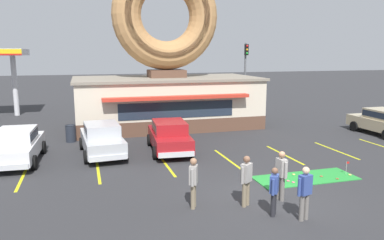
{
  "coord_description": "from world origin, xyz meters",
  "views": [
    {
      "loc": [
        -5.96,
        -10.99,
        5.0
      ],
      "look_at": [
        -1.29,
        5.0,
        2.0
      ],
      "focal_mm": 35.0,
      "sensor_mm": 36.0,
      "label": 1
    }
  ],
  "objects": [
    {
      "name": "parking_stripe_far_right",
      "position": [
        9.49,
        5.0,
        0.0
      ],
      "size": [
        0.12,
        3.6,
        0.01
      ],
      "primitive_type": "cube",
      "color": "yellow",
      "rests_on": "ground"
    },
    {
      "name": "mini_donut_far_centre",
      "position": [
        3.61,
        1.08,
        0.05
      ],
      "size": [
        0.13,
        0.13,
        0.04
      ],
      "primitive_type": "torus",
      "color": "brown",
      "rests_on": "putting_mat"
    },
    {
      "name": "trash_bin",
      "position": [
        -6.75,
        10.87,
        0.5
      ],
      "size": [
        0.57,
        0.57,
        0.97
      ],
      "color": "#232833",
      "rests_on": "ground"
    },
    {
      "name": "donut_shop_building",
      "position": [
        -0.47,
        13.94,
        3.74
      ],
      "size": [
        12.3,
        6.75,
        10.96
      ],
      "color": "brown",
      "rests_on": "ground"
    },
    {
      "name": "mini_donut_near_left",
      "position": [
        3.18,
        1.51,
        0.05
      ],
      "size": [
        0.13,
        0.13,
        0.04
      ],
      "primitive_type": "torus",
      "color": "brown",
      "rests_on": "putting_mat"
    },
    {
      "name": "mini_donut_near_right",
      "position": [
        1.32,
        2.11,
        0.05
      ],
      "size": [
        0.13,
        0.13,
        0.04
      ],
      "primitive_type": "torus",
      "color": "brown",
      "rests_on": "putting_mat"
    },
    {
      "name": "car_silver",
      "position": [
        -5.18,
        7.53,
        0.87
      ],
      "size": [
        2.21,
        4.67,
        1.6
      ],
      "color": "#B2B5BA",
      "rests_on": "ground"
    },
    {
      "name": "pedestrian_clipboard_woman",
      "position": [
        0.39,
        -0.11,
        0.96
      ],
      "size": [
        0.27,
        0.59,
        1.72
      ],
      "color": "slate",
      "rests_on": "ground"
    },
    {
      "name": "putting_mat",
      "position": [
        2.51,
        1.61,
        0.01
      ],
      "size": [
        4.17,
        1.57,
        0.03
      ],
      "primitive_type": "cube",
      "color": "green",
      "rests_on": "ground"
    },
    {
      "name": "mini_donut_mid_right",
      "position": [
        2.23,
        2.04,
        0.05
      ],
      "size": [
        0.13,
        0.13,
        0.04
      ],
      "primitive_type": "torus",
      "color": "#E5C666",
      "rests_on": "putting_mat"
    },
    {
      "name": "traffic_light_pole",
      "position": [
        7.15,
        17.95,
        3.71
      ],
      "size": [
        0.28,
        0.47,
        5.8
      ],
      "color": "#595B60",
      "rests_on": "ground"
    },
    {
      "name": "car_champagne",
      "position": [
        11.66,
        7.41,
        0.87
      ],
      "size": [
        1.99,
        4.57,
        1.6
      ],
      "color": "#BCAD89",
      "rests_on": "ground"
    },
    {
      "name": "putting_flag_pin",
      "position": [
        4.38,
        1.48,
        0.44
      ],
      "size": [
        0.13,
        0.01,
        0.55
      ],
      "color": "silver",
      "rests_on": "putting_mat"
    },
    {
      "name": "ground_plane",
      "position": [
        0.0,
        0.0,
        0.0
      ],
      "size": [
        160.0,
        160.0,
        0.0
      ],
      "primitive_type": "plane",
      "color": "#2D2D30"
    },
    {
      "name": "pedestrian_blue_sweater_man",
      "position": [
        -0.45,
        -1.17,
        0.85
      ],
      "size": [
        0.42,
        0.5,
        1.54
      ],
      "color": "#232328",
      "rests_on": "ground"
    },
    {
      "name": "golf_ball",
      "position": [
        1.74,
        1.77,
        0.05
      ],
      "size": [
        0.04,
        0.04,
        0.04
      ],
      "primitive_type": "sphere",
      "color": "white",
      "rests_on": "putting_mat"
    },
    {
      "name": "parking_stripe_left",
      "position": [
        -5.51,
        5.0,
        0.0
      ],
      "size": [
        0.12,
        3.6,
        0.01
      ],
      "primitive_type": "cube",
      "color": "yellow",
      "rests_on": "ground"
    },
    {
      "name": "parking_stripe_mid_right",
      "position": [
        3.49,
        5.0,
        0.0
      ],
      "size": [
        0.12,
        3.6,
        0.01
      ],
      "primitive_type": "cube",
      "color": "yellow",
      "rests_on": "ground"
    },
    {
      "name": "car_white",
      "position": [
        -8.99,
        7.25,
        0.87
      ],
      "size": [
        2.14,
        4.64,
        1.6
      ],
      "color": "silver",
      "rests_on": "ground"
    },
    {
      "name": "parking_stripe_centre",
      "position": [
        0.49,
        5.0,
        0.0
      ],
      "size": [
        0.12,
        3.6,
        0.01
      ],
      "primitive_type": "cube",
      "color": "yellow",
      "rests_on": "ground"
    },
    {
      "name": "mini_donut_mid_left",
      "position": [
        1.59,
        1.4,
        0.05
      ],
      "size": [
        0.13,
        0.13,
        0.04
      ],
      "primitive_type": "torus",
      "color": "#D8667F",
      "rests_on": "putting_mat"
    },
    {
      "name": "pedestrian_leather_jacket_man",
      "position": [
        0.27,
        -1.73,
        0.93
      ],
      "size": [
        0.58,
        0.34,
        1.67
      ],
      "color": "slate",
      "rests_on": "ground"
    },
    {
      "name": "parking_stripe_far_left",
      "position": [
        -8.51,
        5.0,
        0.0
      ],
      "size": [
        0.12,
        3.6,
        0.01
      ],
      "primitive_type": "cube",
      "color": "yellow",
      "rests_on": "ground"
    },
    {
      "name": "pedestrian_beanie_man",
      "position": [
        -2.68,
        0.09,
        0.93
      ],
      "size": [
        0.38,
        0.55,
        1.68
      ],
      "color": "#7F7056",
      "rests_on": "ground"
    },
    {
      "name": "car_red",
      "position": [
        -1.85,
        7.23,
        0.87
      ],
      "size": [
        2.23,
        4.67,
        1.6
      ],
      "color": "maroon",
      "rests_on": "ground"
    },
    {
      "name": "parking_stripe_mid_left",
      "position": [
        -2.51,
        5.0,
        0.0
      ],
      "size": [
        0.12,
        3.6,
        0.01
      ],
      "primitive_type": "cube",
      "color": "yellow",
      "rests_on": "ground"
    },
    {
      "name": "mini_donut_far_left",
      "position": [
        4.43,
        1.35,
        0.05
      ],
      "size": [
        0.13,
        0.13,
        0.04
      ],
      "primitive_type": "torus",
      "color": "#E5C666",
      "rests_on": "putting_mat"
    },
    {
      "name": "parking_stripe_right",
      "position": [
        6.49,
        5.0,
        0.0
      ],
      "size": [
        0.12,
        3.6,
        0.01
      ],
      "primitive_type": "cube",
      "color": "yellow",
      "rests_on": "ground"
    },
    {
      "name": "pedestrian_hooded_kid",
      "position": [
        -0.97,
        -0.26,
        0.95
      ],
      "size": [
        0.5,
        0.42,
        1.71
      ],
      "color": "#7F7056",
      "rests_on": "ground"
    },
    {
      "name": "mini_donut_mid_centre",
      "position": [
        1.7,
        1.2,
        0.05
      ],
      "size": [
        0.13,
        0.13,
        0.04
      ],
      "primitive_type": "torus",
      "color": "#D8667F",
      "rests_on": "putting_mat"
    }
  ]
}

